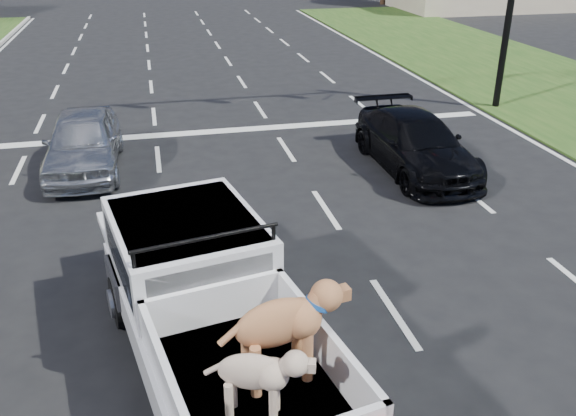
# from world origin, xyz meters

# --- Properties ---
(ground) EXTENTS (160.00, 160.00, 0.00)m
(ground) POSITION_xyz_m (0.00, 0.00, 0.00)
(ground) COLOR black
(ground) RESTS_ON ground
(road_markings) EXTENTS (17.75, 60.00, 0.01)m
(road_markings) POSITION_xyz_m (0.00, 6.56, 0.01)
(road_markings) COLOR silver
(road_markings) RESTS_ON ground
(pickup_truck) EXTENTS (3.12, 6.06, 2.17)m
(pickup_truck) POSITION_xyz_m (-1.22, -0.85, 1.02)
(pickup_truck) COLOR black
(pickup_truck) RESTS_ON ground
(silver_sedan) EXTENTS (1.82, 4.39, 1.49)m
(silver_sedan) POSITION_xyz_m (-3.54, 7.66, 0.74)
(silver_sedan) COLOR #B0B2B7
(silver_sedan) RESTS_ON ground
(black_coupe) EXTENTS (2.03, 4.81, 1.38)m
(black_coupe) POSITION_xyz_m (4.59, 5.83, 0.69)
(black_coupe) COLOR black
(black_coupe) RESTS_ON ground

